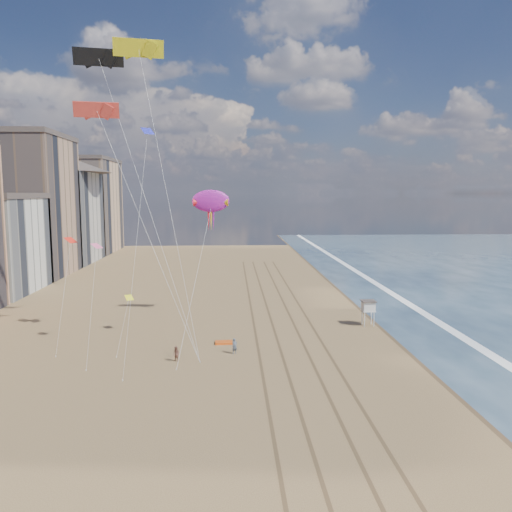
{
  "coord_description": "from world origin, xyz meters",
  "views": [
    {
      "loc": [
        -4.03,
        -32.65,
        16.86
      ],
      "look_at": [
        -1.14,
        26.0,
        9.5
      ],
      "focal_mm": 35.0,
      "sensor_mm": 36.0,
      "label": 1
    }
  ],
  "objects_px": {
    "grounded_kite": "(224,342)",
    "kite_flyer_a": "(235,346)",
    "show_kite": "(211,201)",
    "lifeguard_stand": "(368,306)",
    "kite_flyer_b": "(176,354)"
  },
  "relations": [
    {
      "from": "grounded_kite",
      "to": "kite_flyer_a",
      "type": "relative_size",
      "value": 1.17
    },
    {
      "from": "show_kite",
      "to": "kite_flyer_a",
      "type": "height_order",
      "value": "show_kite"
    },
    {
      "from": "lifeguard_stand",
      "to": "kite_flyer_a",
      "type": "bearing_deg",
      "value": -148.41
    },
    {
      "from": "kite_flyer_b",
      "to": "kite_flyer_a",
      "type": "bearing_deg",
      "value": 53.0
    },
    {
      "from": "lifeguard_stand",
      "to": "kite_flyer_a",
      "type": "height_order",
      "value": "lifeguard_stand"
    },
    {
      "from": "kite_flyer_b",
      "to": "lifeguard_stand",
      "type": "bearing_deg",
      "value": 61.31
    },
    {
      "from": "show_kite",
      "to": "kite_flyer_a",
      "type": "bearing_deg",
      "value": -79.23
    },
    {
      "from": "grounded_kite",
      "to": "kite_flyer_a",
      "type": "distance_m",
      "value": 3.96
    },
    {
      "from": "kite_flyer_a",
      "to": "grounded_kite",
      "type": "bearing_deg",
      "value": 81.09
    },
    {
      "from": "show_kite",
      "to": "grounded_kite",
      "type": "bearing_deg",
      "value": -81.56
    },
    {
      "from": "lifeguard_stand",
      "to": "kite_flyer_b",
      "type": "bearing_deg",
      "value": -151.0
    },
    {
      "from": "lifeguard_stand",
      "to": "grounded_kite",
      "type": "relative_size",
      "value": 1.69
    },
    {
      "from": "grounded_kite",
      "to": "lifeguard_stand",
      "type": "bearing_deg",
      "value": 17.02
    },
    {
      "from": "grounded_kite",
      "to": "show_kite",
      "type": "distance_m",
      "value": 19.88
    },
    {
      "from": "lifeguard_stand",
      "to": "show_kite",
      "type": "height_order",
      "value": "show_kite"
    }
  ]
}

